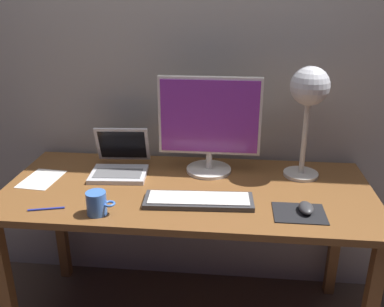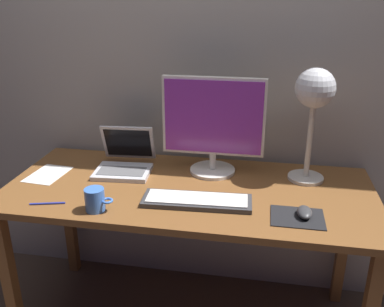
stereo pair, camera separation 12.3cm
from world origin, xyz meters
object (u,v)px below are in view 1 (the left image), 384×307
Objects in this scene: keyboard_main at (199,200)px; coffee_mug at (97,203)px; laptop at (121,160)px; mouse at (306,208)px; pen at (46,209)px; monitor at (209,123)px; desk_lamp at (309,95)px.

keyboard_main is 3.98× the size of coffee_mug.
laptop is 0.87m from mouse.
pen is at bearing 177.36° from coffee_mug.
mouse reaches higher than pen.
laptop reaches higher than keyboard_main.
desk_lamp is (0.43, -0.01, 0.14)m from monitor.
desk_lamp reaches higher than keyboard_main.
coffee_mug is at bearing -2.64° from pen.
desk_lamp reaches higher than pen.
pen is at bearing -175.45° from mouse.
laptop is 0.56× the size of desk_lamp.
mouse is at bearing 6.43° from coffee_mug.
keyboard_main is 0.49m from laptop.
keyboard_main is 0.42m from mouse.
coffee_mug is at bearing -152.10° from desk_lamp.
monitor is 4.14× the size of coffee_mug.
monitor is 0.79m from pen.
monitor is at bearing 5.12° from laptop.
keyboard_main is 0.88× the size of desk_lamp.
coffee_mug is (-0.38, -0.13, 0.03)m from keyboard_main.
monitor reaches higher than laptop.
laptop is at bearing -174.88° from monitor.
mouse is (0.81, -0.32, -0.04)m from laptop.
mouse is at bearing -21.34° from laptop.
monitor is at bearing 48.02° from coffee_mug.
desk_lamp is (0.45, 0.31, 0.37)m from keyboard_main.
laptop is at bearing -177.92° from desk_lamp.
keyboard_main is at bearing 175.22° from mouse.
monitor is at bearing 35.44° from pen.
mouse is (0.42, -0.04, 0.01)m from keyboard_main.
coffee_mug is at bearing -131.98° from monitor.
coffee_mug reaches higher than pen.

